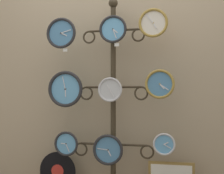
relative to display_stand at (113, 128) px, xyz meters
The scene contains 14 objects.
shop_wall 0.77m from the display_stand, 90.00° to the left, with size 4.40×0.04×2.80m.
display_stand is the anchor object (origin of this frame).
clock_top_left 0.98m from the display_stand, 166.02° to the right, with size 0.28×0.04×0.28m.
clock_top_center 0.88m from the display_stand, 78.50° to the right, with size 0.25×0.04×0.25m.
clock_top_right 0.99m from the display_stand, 12.55° to the right, with size 0.25×0.04×0.25m.
clock_middle_left 0.56m from the display_stand, 168.55° to the right, with size 0.33×0.04×0.33m.
clock_middle_center 0.36m from the display_stand, 97.57° to the right, with size 0.22×0.04×0.22m.
clock_middle_right 0.58m from the display_stand, 10.77° to the right, with size 0.25×0.04×0.25m.
clock_bottom_left 0.44m from the display_stand, 167.76° to the right, with size 0.22×0.04×0.22m.
clock_bottom_center 0.20m from the display_stand, 103.05° to the right, with size 0.27×0.04×0.27m.
clock_bottom_right 0.48m from the display_stand, 11.33° to the right, with size 0.19×0.04×0.19m.
vinyl_record 0.67m from the display_stand, behind, with size 0.35×0.01×0.35m.
price_tag_upper 0.83m from the display_stand, 164.65° to the right, with size 0.04×0.00×0.03m.
price_tag_mid 0.75m from the display_stand, 58.15° to the right, with size 0.04×0.00×0.03m.
Camera 1 is at (0.61, -2.33, 0.95)m, focal length 50.00 mm.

